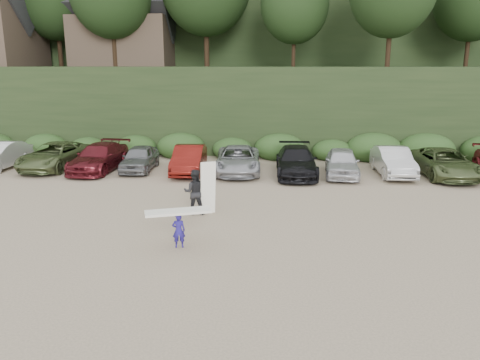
{
  "coord_description": "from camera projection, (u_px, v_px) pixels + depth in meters",
  "views": [
    {
      "loc": [
        1.3,
        -16.51,
        6.14
      ],
      "look_at": [
        -0.4,
        3.0,
        1.3
      ],
      "focal_mm": 35.0,
      "sensor_mm": 36.0,
      "label": 1
    }
  ],
  "objects": [
    {
      "name": "child_surfer",
      "position": [
        178.0,
        222.0,
        15.95
      ],
      "size": [
        2.31,
        1.32,
        1.34
      ],
      "color": "navy",
      "rests_on": "ground"
    },
    {
      "name": "adult_surfer",
      "position": [
        196.0,
        191.0,
        19.58
      ],
      "size": [
        1.41,
        0.79,
        2.26
      ],
      "color": "black",
      "rests_on": "ground"
    },
    {
      "name": "hillside_backdrop",
      "position": [
        268.0,
        15.0,
        49.63
      ],
      "size": [
        90.0,
        41.5,
        28.0
      ],
      "color": "black",
      "rests_on": "ground"
    },
    {
      "name": "ground",
      "position": [
        244.0,
        233.0,
        17.55
      ],
      "size": [
        120.0,
        120.0,
        0.0
      ],
      "primitive_type": "plane",
      "color": "tan",
      "rests_on": "ground"
    },
    {
      "name": "parked_cars",
      "position": [
        253.0,
        160.0,
        27.05
      ],
      "size": [
        36.79,
        6.21,
        1.64
      ],
      "color": "#AEAFB3",
      "rests_on": "ground"
    }
  ]
}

